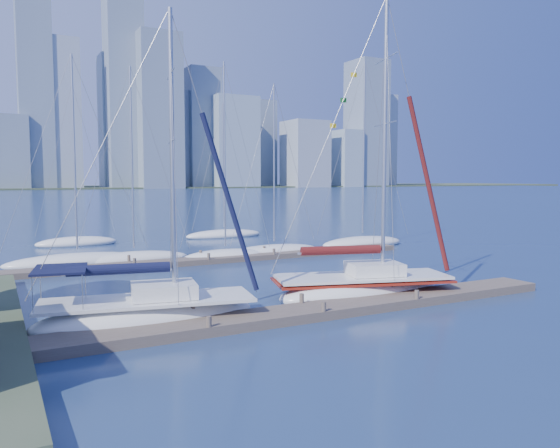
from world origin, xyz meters
TOP-DOWN VIEW (x-y plane):
  - ground at (0.00, 0.00)m, footprint 700.00×700.00m
  - near_dock at (0.00, 0.00)m, footprint 26.00×2.00m
  - far_dock at (2.00, 16.00)m, footprint 30.00×1.80m
  - far_shore at (0.00, 320.00)m, footprint 800.00×100.00m
  - sailboat_navy at (-6.53, 1.90)m, footprint 9.38×4.54m
  - sailboat_maroon at (4.16, 2.08)m, footprint 9.65×5.44m
  - bg_boat_0 at (-6.93, 19.00)m, footprint 9.44×2.65m
  - bg_boat_1 at (-3.25, 18.57)m, footprint 7.98×4.33m
  - bg_boat_2 at (2.95, 16.95)m, footprint 6.78×4.38m
  - bg_boat_3 at (7.15, 17.39)m, footprint 8.03×3.29m
  - bg_boat_5 at (16.30, 18.45)m, footprint 8.40×5.26m
  - bg_boat_6 at (-5.47, 30.52)m, footprint 7.07×3.33m
  - bg_boat_7 at (8.39, 30.68)m, footprint 8.18×4.66m
  - skyline at (21.59, 290.33)m, footprint 503.91×51.31m

SIDE VIEW (x-z plane):
  - ground at x=0.00m, z-range 0.00..0.00m
  - far_shore at x=0.00m, z-range -0.75..0.75m
  - far_dock at x=2.00m, z-range 0.00..0.36m
  - near_dock at x=0.00m, z-range 0.00..0.40m
  - bg_boat_3 at x=7.15m, z-range -6.38..6.92m
  - bg_boat_7 at x=8.39m, z-range -6.50..7.04m
  - bg_boat_1 at x=-3.25m, z-range -6.64..7.18m
  - bg_boat_2 at x=2.95m, z-range -6.91..7.48m
  - bg_boat_0 at x=-6.93m, z-range -6.90..7.46m
  - bg_boat_6 at x=-5.47m, z-range -6.83..7.41m
  - bg_boat_5 at x=16.30m, z-range -7.74..8.37m
  - sailboat_navy at x=-6.53m, z-range -5.58..7.52m
  - sailboat_maroon at x=4.16m, z-range -6.47..8.76m
  - skyline at x=21.59m, z-range -20.56..90.89m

